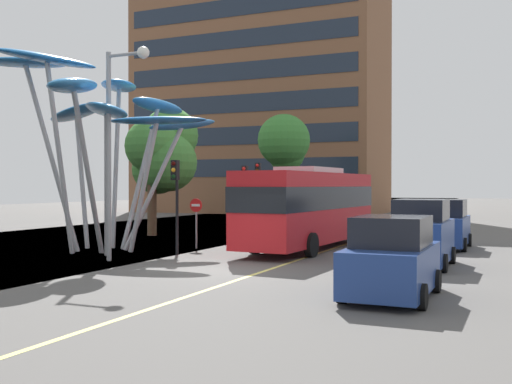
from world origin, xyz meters
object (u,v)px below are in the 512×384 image
traffic_light_opposite (302,187)px  street_lamp (118,126)px  leaf_sculpture (102,106)px  traffic_light_kerb_near (176,186)px  traffic_light_kerb_far (245,187)px  car_parked_near (392,260)px  car_parked_far (445,225)px  no_entry_sign (196,215)px  red_bus (310,204)px  traffic_light_island_mid (258,184)px  car_parked_mid (421,235)px

traffic_light_opposite → street_lamp: 18.01m
leaf_sculpture → traffic_light_kerb_near: (3.47, 0.24, -3.36)m
traffic_light_kerb_near → traffic_light_kerb_far: (0.32, 5.94, -0.04)m
car_parked_near → car_parked_far: size_ratio=0.99×
car_parked_far → no_entry_sign: bearing=-155.8°
car_parked_far → red_bus: bearing=-153.8°
car_parked_near → car_parked_far: car_parked_far is taller
red_bus → traffic_light_opposite: bearing=111.3°
traffic_light_opposite → no_entry_sign: bearing=-92.0°
traffic_light_island_mid → car_parked_mid: (9.79, -8.39, -1.79)m
car_parked_near → car_parked_mid: (-0.24, 6.27, 0.14)m
traffic_light_island_mid → car_parked_near: 17.87m
red_bus → car_parked_mid: bearing=-36.3°
traffic_light_kerb_near → traffic_light_opposite: traffic_light_kerb_near is taller
traffic_light_island_mid → car_parked_near: (10.03, -14.67, -1.93)m
traffic_light_kerb_far → car_parked_near: 15.26m
traffic_light_island_mid → no_entry_sign: bearing=-92.2°
car_parked_near → no_entry_sign: size_ratio=1.78×
red_bus → car_parked_near: size_ratio=2.74×
traffic_light_opposite → street_lamp: size_ratio=0.48×
red_bus → traffic_light_kerb_near: traffic_light_kerb_near is taller
car_parked_near → red_bus: bearing=118.8°
leaf_sculpture → traffic_light_kerb_far: leaf_sculpture is taller
leaf_sculpture → traffic_light_island_mid: leaf_sculpture is taller
leaf_sculpture → traffic_light_opposite: (3.44, 15.41, -3.40)m
traffic_light_opposite → red_bus: bearing=-68.7°
traffic_light_kerb_far → car_parked_mid: bearing=-31.0°
traffic_light_kerb_far → car_parked_far: traffic_light_kerb_far is taller
car_parked_far → street_lamp: bearing=-137.2°
traffic_light_kerb_near → street_lamp: 3.57m
traffic_light_island_mid → car_parked_near: traffic_light_island_mid is taller
traffic_light_kerb_far → car_parked_mid: size_ratio=0.96×
traffic_light_kerb_near → traffic_light_island_mid: (-0.22, 8.78, 0.13)m
traffic_light_kerb_near → car_parked_mid: 9.72m
traffic_light_kerb_near → traffic_light_kerb_far: size_ratio=1.02×
leaf_sculpture → traffic_light_kerb_near: leaf_sculpture is taller
traffic_light_kerb_near → traffic_light_kerb_far: 5.95m
no_entry_sign → traffic_light_opposite: bearing=88.0°
car_parked_mid → car_parked_far: (0.02, 6.59, -0.07)m
car_parked_mid → street_lamp: 11.52m
traffic_light_kerb_far → car_parked_mid: (9.25, -5.55, -1.63)m
car_parked_far → car_parked_mid: bearing=-90.2°
leaf_sculpture → no_entry_sign: 6.15m
traffic_light_island_mid → car_parked_mid: size_ratio=1.02×
traffic_light_kerb_far → car_parked_far: size_ratio=0.94×
leaf_sculpture → no_entry_sign: bearing=42.0°
leaf_sculpture → traffic_light_opposite: leaf_sculpture is taller
traffic_light_kerb_far → car_parked_mid: 10.91m
traffic_light_kerb_far → no_entry_sign: bearing=-102.7°
traffic_light_kerb_far → car_parked_mid: traffic_light_kerb_far is taller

